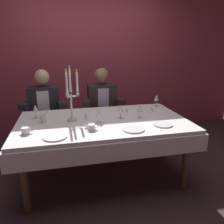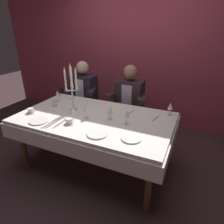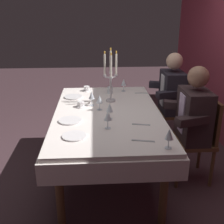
{
  "view_description": "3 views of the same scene",
  "coord_description": "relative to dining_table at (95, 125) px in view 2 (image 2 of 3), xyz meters",
  "views": [
    {
      "loc": [
        -0.43,
        -2.33,
        1.55
      ],
      "look_at": [
        0.12,
        0.05,
        0.81
      ],
      "focal_mm": 35.05,
      "sensor_mm": 36.0,
      "label": 1
    },
    {
      "loc": [
        1.11,
        -1.91,
        1.77
      ],
      "look_at": [
        0.2,
        0.1,
        0.79
      ],
      "focal_mm": 31.29,
      "sensor_mm": 36.0,
      "label": 2
    },
    {
      "loc": [
        2.74,
        -0.12,
        1.76
      ],
      "look_at": [
        0.14,
        0.04,
        0.78
      ],
      "focal_mm": 44.68,
      "sensor_mm": 36.0,
      "label": 3
    }
  ],
  "objects": [
    {
      "name": "ground_plane",
      "position": [
        0.0,
        0.0,
        -0.62
      ],
      "size": [
        12.0,
        12.0,
        0.0
      ],
      "primitive_type": "plane",
      "color": "#412C31"
    },
    {
      "name": "back_wall",
      "position": [
        0.0,
        1.66,
        0.73
      ],
      "size": [
        6.0,
        0.12,
        2.7
      ],
      "primitive_type": "cube",
      "color": "#A0394B",
      "rests_on": "ground_plane"
    },
    {
      "name": "dining_table",
      "position": [
        0.0,
        0.0,
        0.0
      ],
      "size": [
        1.94,
        1.14,
        0.74
      ],
      "color": "white",
      "rests_on": "ground_plane"
    },
    {
      "name": "candelabra",
      "position": [
        -0.34,
        0.05,
        0.4
      ],
      "size": [
        0.15,
        0.17,
        0.62
      ],
      "color": "silver",
      "rests_on": "dining_table"
    },
    {
      "name": "dinner_plate_0",
      "position": [
        0.59,
        -0.31,
        0.13
      ],
      "size": [
        0.21,
        0.21,
        0.01
      ],
      "primitive_type": "cylinder",
      "color": "white",
      "rests_on": "dining_table"
    },
    {
      "name": "dinner_plate_1",
      "position": [
        0.24,
        -0.37,
        0.13
      ],
      "size": [
        0.22,
        0.22,
        0.01
      ],
      "primitive_type": "cylinder",
      "color": "white",
      "rests_on": "dining_table"
    },
    {
      "name": "dinner_plate_2",
      "position": [
        -0.52,
        -0.39,
        0.13
      ],
      "size": [
        0.22,
        0.22,
        0.01
      ],
      "primitive_type": "cylinder",
      "color": "white",
      "rests_on": "dining_table"
    },
    {
      "name": "wine_glass_0",
      "position": [
        0.84,
        0.43,
        0.24
      ],
      "size": [
        0.07,
        0.07,
        0.16
      ],
      "color": "silver",
      "rests_on": "dining_table"
    },
    {
      "name": "wine_glass_1",
      "position": [
        -0.75,
        0.25,
        0.24
      ],
      "size": [
        0.07,
        0.07,
        0.16
      ],
      "color": "silver",
      "rests_on": "dining_table"
    },
    {
      "name": "wine_glass_2",
      "position": [
        0.43,
        -0.02,
        0.23
      ],
      "size": [
        0.07,
        0.07,
        0.16
      ],
      "color": "silver",
      "rests_on": "dining_table"
    },
    {
      "name": "wine_glass_3",
      "position": [
        -0.06,
        -0.08,
        0.23
      ],
      "size": [
        0.07,
        0.07,
        0.16
      ],
      "color": "silver",
      "rests_on": "dining_table"
    },
    {
      "name": "wine_glass_4",
      "position": [
        0.21,
        0.01,
        0.23
      ],
      "size": [
        0.07,
        0.07,
        0.16
      ],
      "color": "silver",
      "rests_on": "dining_table"
    },
    {
      "name": "wine_glass_5",
      "position": [
        -0.21,
        -0.16,
        0.23
      ],
      "size": [
        0.07,
        0.07,
        0.16
      ],
      "color": "silver",
      "rests_on": "dining_table"
    },
    {
      "name": "water_tumbler_0",
      "position": [
        -0.66,
        0.06,
        0.16
      ],
      "size": [
        0.07,
        0.07,
        0.09
      ],
      "primitive_type": "cylinder",
      "color": "silver",
      "rests_on": "dining_table"
    },
    {
      "name": "coffee_cup_0",
      "position": [
        -0.8,
        -0.24,
        0.15
      ],
      "size": [
        0.13,
        0.12,
        0.06
      ],
      "color": "white",
      "rests_on": "dining_table"
    },
    {
      "name": "coffee_cup_1",
      "position": [
        -0.17,
        -0.28,
        0.15
      ],
      "size": [
        0.13,
        0.12,
        0.06
      ],
      "color": "white",
      "rests_on": "dining_table"
    },
    {
      "name": "fork_0",
      "position": [
        -0.64,
        0.47,
        0.12
      ],
      "size": [
        0.03,
        0.17,
        0.01
      ],
      "primitive_type": "cube",
      "rotation": [
        0.0,
        0.0,
        1.48
      ],
      "color": "#B7B7BC",
      "rests_on": "dining_table"
    },
    {
      "name": "knife_1",
      "position": [
        0.71,
        0.26,
        0.12
      ],
      "size": [
        0.06,
        0.19,
        0.01
      ],
      "primitive_type": "cube",
      "rotation": [
        0.0,
        0.0,
        1.35
      ],
      "color": "#B7B7BC",
      "rests_on": "dining_table"
    },
    {
      "name": "fork_2",
      "position": [
        0.37,
        0.3,
        0.12
      ],
      "size": [
        0.05,
        0.17,
        0.01
      ],
      "primitive_type": "cube",
      "rotation": [
        0.0,
        0.0,
        1.36
      ],
      "color": "#B7B7BC",
      "rests_on": "dining_table"
    },
    {
      "name": "seated_diner_0",
      "position": [
        -0.7,
        0.89,
        0.11
      ],
      "size": [
        0.63,
        0.48,
        1.24
      ],
      "color": "brown",
      "rests_on": "ground_plane"
    },
    {
      "name": "seated_diner_1",
      "position": [
        0.15,
        0.89,
        0.11
      ],
      "size": [
        0.63,
        0.48,
        1.24
      ],
      "color": "brown",
      "rests_on": "ground_plane"
    }
  ]
}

